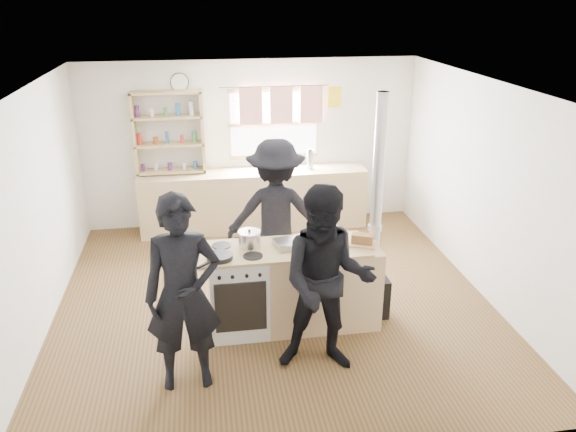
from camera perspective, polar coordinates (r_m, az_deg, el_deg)
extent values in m
cube|color=brown|center=(6.75, -1.43, -8.49)|extent=(5.00, 5.00, 0.01)
cube|color=tan|center=(8.55, -3.46, 1.65)|extent=(3.40, 0.55, 0.90)
cube|color=tan|center=(8.49, -11.72, 4.53)|extent=(1.00, 0.28, 0.03)
cube|color=tan|center=(8.38, -11.93, 7.14)|extent=(1.00, 0.28, 0.03)
cube|color=tan|center=(8.29, -12.15, 9.80)|extent=(1.00, 0.28, 0.03)
cube|color=tan|center=(8.23, -12.34, 12.18)|extent=(1.00, 0.28, 0.03)
cube|color=tan|center=(8.38, -15.32, 8.00)|extent=(0.04, 0.28, 1.20)
cube|color=tan|center=(8.33, -8.69, 8.44)|extent=(0.04, 0.28, 1.20)
cylinder|color=silver|center=(8.48, 2.25, 5.75)|extent=(0.10, 0.10, 0.29)
cube|color=white|center=(6.01, -5.06, -7.70)|extent=(0.60, 0.60, 0.90)
cube|color=tan|center=(6.12, 3.43, -7.06)|extent=(1.20, 0.60, 0.90)
cube|color=tan|center=(5.83, -0.79, -3.41)|extent=(1.84, 0.64, 0.03)
cylinder|color=black|center=(5.63, -6.94, -4.12)|extent=(0.37, 0.37, 0.05)
cylinder|color=#2C581E|center=(5.62, -6.95, -3.98)|extent=(0.24, 0.24, 0.02)
cube|color=silver|center=(5.86, 0.48, -2.75)|extent=(0.42, 0.34, 0.07)
cube|color=brown|center=(5.86, 0.48, -2.58)|extent=(0.36, 0.29, 0.02)
cylinder|color=silver|center=(5.84, -3.93, -2.40)|extent=(0.23, 0.23, 0.16)
cylinder|color=silver|center=(5.81, -3.95, -1.63)|extent=(0.24, 0.24, 0.01)
sphere|color=black|center=(5.80, -3.95, -1.51)|extent=(0.03, 0.03, 0.03)
cylinder|color=#BCBCBE|center=(5.86, 3.61, -2.13)|extent=(0.30, 0.30, 0.20)
cylinder|color=#BCBCBE|center=(5.81, 3.64, -1.20)|extent=(0.31, 0.31, 0.01)
sphere|color=black|center=(5.81, 3.64, -1.07)|extent=(0.03, 0.03, 0.03)
cube|color=tan|center=(5.95, 7.54, -2.83)|extent=(0.34, 0.30, 0.02)
cube|color=olive|center=(5.92, 7.57, -2.30)|extent=(0.25, 0.19, 0.10)
cube|color=black|center=(6.44, 8.39, -7.96)|extent=(0.35, 0.35, 0.46)
cylinder|color=#ADADB2|center=(5.92, 9.06, 2.60)|extent=(0.12, 0.12, 2.04)
imported|color=black|center=(5.06, -10.61, -7.85)|extent=(0.69, 0.47, 1.86)
imported|color=black|center=(5.21, 3.97, -6.66)|extent=(1.02, 0.87, 1.85)
imported|color=black|center=(6.71, -1.22, 0.16)|extent=(1.27, 0.84, 1.84)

